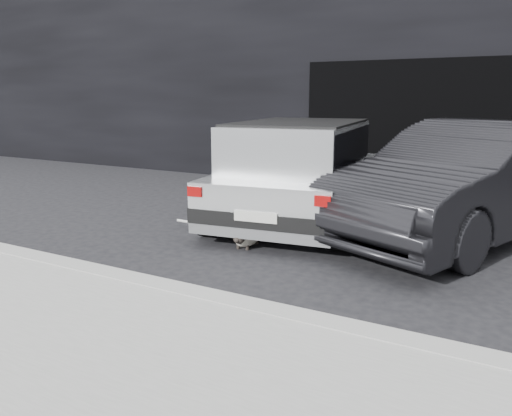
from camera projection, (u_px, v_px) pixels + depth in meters
The scene contains 9 objects.
ground at pixel (264, 230), 7.22m from camera, with size 80.00×80.00×0.00m, color black.
building_facade at pixel (426, 69), 11.34m from camera, with size 34.00×4.00×5.00m, color black.
garage_opening at pixel (403, 127), 9.88m from camera, with size 4.00×0.10×2.60m, color black.
curb at pixel (228, 304), 4.52m from camera, with size 18.00×0.25×0.12m, color #979892.
sidewalk at pixel (137, 366), 3.49m from camera, with size 18.00×2.20×0.11m, color #979892.
silver_hatchback at pixel (301, 167), 7.69m from camera, with size 2.49×4.37×1.53m.
second_car at pixel (470, 181), 6.72m from camera, with size 1.67×4.79×1.58m, color black.
cat_siamese at pixel (246, 238), 6.39m from camera, with size 0.30×0.77×0.26m.
cat_white at pixel (206, 219), 7.14m from camera, with size 0.75×0.34×0.36m.
Camera 1 is at (3.25, -6.17, 1.90)m, focal length 35.00 mm.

